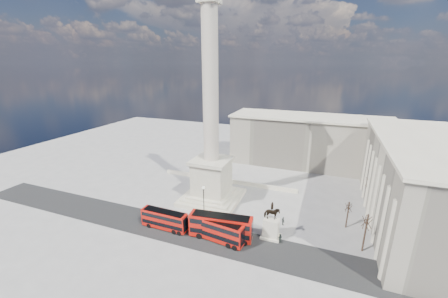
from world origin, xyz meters
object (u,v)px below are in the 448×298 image
equestrian_statue (271,226)px  pedestrian_standing (280,238)px  red_bus_a (165,219)px  red_bus_c (221,226)px  red_bus_b (217,230)px  pedestrian_walking (248,231)px  victorian_lamp (204,199)px  pedestrian_crossing (283,221)px  nelsons_column (211,151)px

equestrian_statue → pedestrian_standing: 2.80m
red_bus_a → red_bus_c: size_ratio=0.80×
red_bus_b → pedestrian_walking: 6.46m
victorian_lamp → pedestrian_crossing: victorian_lamp is taller
nelsons_column → red_bus_b: 20.09m
pedestrian_crossing → nelsons_column: bearing=38.5°
red_bus_c → pedestrian_crossing: size_ratio=6.54×
red_bus_a → pedestrian_walking: red_bus_a is taller
victorian_lamp → pedestrian_crossing: 17.84m
pedestrian_walking → nelsons_column: bearing=152.0°
red_bus_c → victorian_lamp: bearing=129.5°
red_bus_c → pedestrian_standing: bearing=7.1°
pedestrian_standing → red_bus_c: bearing=18.0°
victorian_lamp → red_bus_b: bearing=-49.3°
nelsons_column → pedestrian_crossing: (18.82, -5.35, -11.96)m
nelsons_column → pedestrian_crossing: size_ratio=25.97×
red_bus_a → red_bus_b: 11.65m
red_bus_a → red_bus_b: (11.65, 0.25, 0.21)m
equestrian_statue → pedestrian_crossing: bearing=73.4°
pedestrian_walking → pedestrian_standing: pedestrian_standing is taller
red_bus_b → pedestrian_standing: 12.15m
pedestrian_standing → nelsons_column: bearing=-27.1°
nelsons_column → red_bus_b: bearing=-63.0°
pedestrian_walking → pedestrian_standing: (6.42, 0.00, 0.09)m
red_bus_b → equestrian_statue: size_ratio=1.43×
pedestrian_standing → pedestrian_crossing: (-0.42, 6.15, 0.03)m
red_bus_b → pedestrian_crossing: bearing=48.9°
pedestrian_standing → pedestrian_crossing: pedestrian_crossing is taller
equestrian_statue → pedestrian_walking: 4.88m
red_bus_b → pedestrian_standing: size_ratio=6.01×
equestrian_statue → pedestrian_crossing: (1.57, 5.28, -1.74)m
red_bus_c → pedestrian_standing: 11.50m
victorian_lamp → equestrian_statue: bearing=-9.7°
red_bus_b → equestrian_statue: (9.49, 4.59, 0.36)m
nelsons_column → red_bus_a: (-3.90, -15.46, -10.79)m
pedestrian_walking → pedestrian_crossing: 8.60m
pedestrian_standing → pedestrian_crossing: 6.17m
red_bus_c → pedestrian_crossing: red_bus_c is taller
nelsons_column → red_bus_a: size_ratio=4.97×
red_bus_b → victorian_lamp: 9.81m
equestrian_statue → pedestrian_standing: size_ratio=4.19×
red_bus_c → equestrian_statue: bearing=15.0°
victorian_lamp → equestrian_statue: (15.77, -2.70, -1.56)m
nelsons_column → pedestrian_crossing: 22.93m
nelsons_column → pedestrian_walking: size_ratio=29.62×
red_bus_a → pedestrian_crossing: size_ratio=5.23×
equestrian_statue → pedestrian_standing: equestrian_statue is taller
equestrian_statue → pedestrian_walking: bearing=-168.8°
red_bus_a → pedestrian_walking: size_ratio=5.96×
pedestrian_standing → pedestrian_crossing: size_ratio=0.97×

